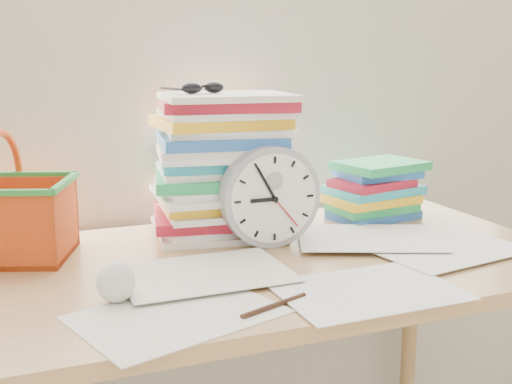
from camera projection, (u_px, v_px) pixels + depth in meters
name	position (u px, v px, depth m)	size (l,w,h in m)	color
desk	(239.00, 294.00, 1.33)	(1.40, 0.70, 0.75)	#AA814F
paper_stack	(223.00, 165.00, 1.49)	(0.33, 0.27, 0.33)	white
clock	(270.00, 196.00, 1.40)	(0.22, 0.22, 0.04)	#9798A0
sunglasses	(203.00, 87.00, 1.44)	(0.12, 0.10, 0.03)	black
book_stack	(375.00, 190.00, 1.65)	(0.25, 0.19, 0.15)	white
basket	(4.00, 196.00, 1.31)	(0.26, 0.20, 0.26)	#E35016
crumpled_ball	(115.00, 282.00, 1.09)	(0.07, 0.07, 0.07)	silver
pen	(274.00, 306.00, 1.07)	(0.01, 0.01, 0.14)	black
scattered_papers	(238.00, 257.00, 1.32)	(1.26, 0.42, 0.02)	white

